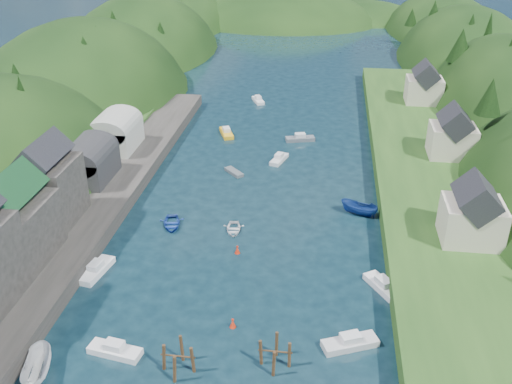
# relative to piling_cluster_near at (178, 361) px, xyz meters

# --- Properties ---
(ground) EXTENTS (600.00, 600.00, 0.00)m
(ground) POSITION_rel_piling_cluster_near_xyz_m (3.40, 51.51, -1.23)
(ground) COLOR black
(ground) RESTS_ON ground
(hillside_left) EXTENTS (44.00, 245.56, 52.00)m
(hillside_left) POSITION_rel_piling_cluster_near_xyz_m (-41.60, 76.51, -9.27)
(hillside_left) COLOR black
(hillside_left) RESTS_ON ground
(hillside_right) EXTENTS (36.00, 245.56, 48.00)m
(hillside_right) POSITION_rel_piling_cluster_near_xyz_m (48.40, 76.51, -8.65)
(hillside_right) COLOR black
(hillside_right) RESTS_ON ground
(far_hills) EXTENTS (103.00, 68.00, 44.00)m
(far_hills) POSITION_rel_piling_cluster_near_xyz_m (4.62, 175.52, -12.03)
(far_hills) COLOR black
(far_hills) RESTS_ON ground
(hill_trees) EXTENTS (90.64, 148.81, 12.85)m
(hill_trees) POSITION_rel_piling_cluster_near_xyz_m (3.52, 65.78, 9.94)
(hill_trees) COLOR black
(hill_trees) RESTS_ON ground
(quay_left) EXTENTS (12.00, 110.00, 2.00)m
(quay_left) POSITION_rel_piling_cluster_near_xyz_m (-20.60, 21.51, -0.23)
(quay_left) COLOR #2D2B28
(quay_left) RESTS_ON ground
(terrace_left_grass) EXTENTS (12.00, 110.00, 2.50)m
(terrace_left_grass) POSITION_rel_piling_cluster_near_xyz_m (-27.60, 21.51, 0.02)
(terrace_left_grass) COLOR #234719
(terrace_left_grass) RESTS_ON ground
(boat_sheds) EXTENTS (7.00, 21.00, 7.50)m
(boat_sheds) POSITION_rel_piling_cluster_near_xyz_m (-22.60, 40.51, 4.04)
(boat_sheds) COLOR #2D2D30
(boat_sheds) RESTS_ON quay_left
(terrace_right) EXTENTS (16.00, 120.00, 2.40)m
(terrace_right) POSITION_rel_piling_cluster_near_xyz_m (28.40, 41.51, -0.03)
(terrace_right) COLOR #234719
(terrace_right) RESTS_ON ground
(right_bank_cottages) EXTENTS (9.00, 59.24, 8.41)m
(right_bank_cottages) POSITION_rel_piling_cluster_near_xyz_m (31.40, 49.84, 4.61)
(right_bank_cottages) COLOR beige
(right_bank_cottages) RESTS_ON terrace_right
(piling_cluster_near) EXTENTS (3.32, 3.08, 3.60)m
(piling_cluster_near) POSITION_rel_piling_cluster_near_xyz_m (0.00, 0.00, 0.00)
(piling_cluster_near) COLOR #382314
(piling_cluster_near) RESTS_ON ground
(piling_cluster_far) EXTENTS (3.24, 3.02, 3.43)m
(piling_cluster_far) POSITION_rel_piling_cluster_near_xyz_m (8.88, 1.90, -0.08)
(piling_cluster_far) COLOR #382314
(piling_cluster_far) RESTS_ON ground
(channel_buoy_near) EXTENTS (0.70, 0.70, 1.10)m
(channel_buoy_near) POSITION_rel_piling_cluster_near_xyz_m (3.99, 6.69, -0.75)
(channel_buoy_near) COLOR red
(channel_buoy_near) RESTS_ON ground
(channel_buoy_far) EXTENTS (0.70, 0.70, 1.10)m
(channel_buoy_far) POSITION_rel_piling_cluster_near_xyz_m (2.26, 20.37, -0.75)
(channel_buoy_far) COLOR red
(channel_buoy_far) RESTS_ON ground
(moored_boats) EXTENTS (37.08, 89.11, 2.33)m
(moored_boats) POSITION_rel_piling_cluster_near_xyz_m (0.91, 21.60, -0.61)
(moored_boats) COLOR silver
(moored_boats) RESTS_ON ground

